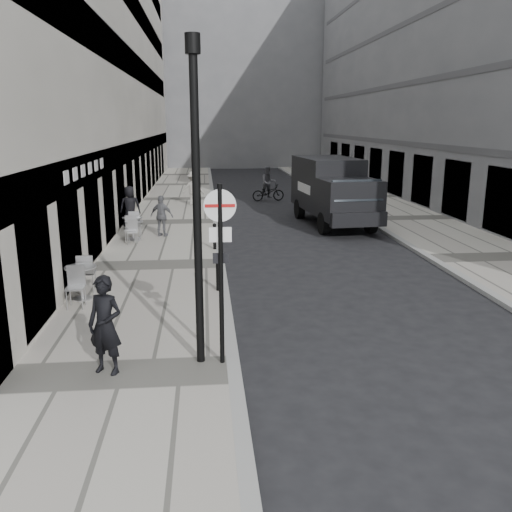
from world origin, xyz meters
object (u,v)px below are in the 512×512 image
(lamppost, at_px, (196,190))
(panel_van, at_px, (332,188))
(walking_man, at_px, (105,325))
(sign_post, at_px, (221,251))
(cyclist, at_px, (268,187))

(lamppost, distance_m, panel_van, 15.43)
(walking_man, bearing_deg, panel_van, 85.87)
(sign_post, distance_m, panel_van, 15.30)
(walking_man, distance_m, lamppost, 2.86)
(walking_man, relative_size, cyclist, 0.88)
(sign_post, distance_m, lamppost, 1.15)
(sign_post, bearing_deg, walking_man, -173.85)
(walking_man, relative_size, panel_van, 0.28)
(lamppost, bearing_deg, walking_man, -169.06)
(walking_man, height_order, panel_van, panel_van)
(walking_man, bearing_deg, cyclist, 99.16)
(walking_man, distance_m, sign_post, 2.41)
(walking_man, relative_size, sign_post, 0.54)
(lamppost, xyz_separation_m, cyclist, (3.83, 21.95, -2.54))
(lamppost, bearing_deg, cyclist, 80.10)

